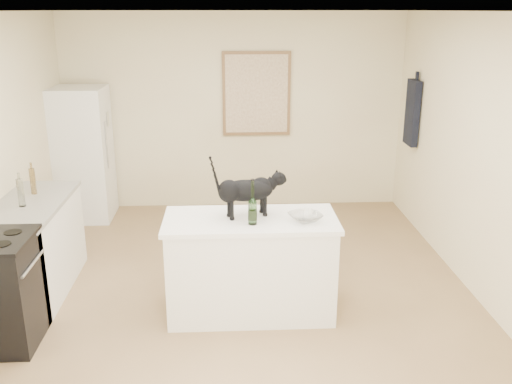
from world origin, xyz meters
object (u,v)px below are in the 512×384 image
object	(u,v)px
fridge	(82,154)
glass_bowl	(305,217)
wine_bottle	(253,205)
black_cat	(246,193)

from	to	relation	value
fridge	glass_bowl	size ratio (longest dim) A/B	6.28
fridge	wine_bottle	xyz separation A→B (m)	(2.06, -2.69, 0.22)
fridge	glass_bowl	world-z (taller)	fridge
glass_bowl	fridge	bearing A→B (deg)	133.51
black_cat	wine_bottle	world-z (taller)	black_cat
black_cat	wine_bottle	distance (m)	0.20
fridge	wine_bottle	bearing A→B (deg)	-52.54
fridge	black_cat	world-z (taller)	fridge
fridge	black_cat	distance (m)	3.22
wine_bottle	glass_bowl	size ratio (longest dim) A/B	1.27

